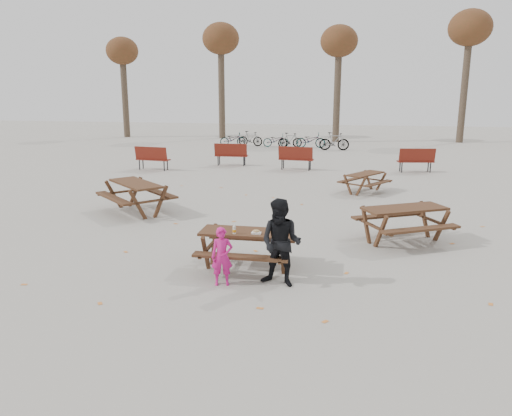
% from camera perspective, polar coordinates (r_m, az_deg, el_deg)
% --- Properties ---
extents(ground, '(80.00, 80.00, 0.00)m').
position_cam_1_polar(ground, '(9.97, -1.06, -6.93)').
color(ground, gray).
rests_on(ground, ground).
extents(main_picnic_table, '(1.80, 1.45, 0.78)m').
position_cam_1_polar(main_picnic_table, '(9.78, -1.07, -3.71)').
color(main_picnic_table, '#331F12').
rests_on(main_picnic_table, ground).
extents(food_tray, '(0.18, 0.11, 0.03)m').
position_cam_1_polar(food_tray, '(9.53, 0.03, -2.88)').
color(food_tray, white).
rests_on(food_tray, main_picnic_table).
extents(bread_roll, '(0.14, 0.06, 0.05)m').
position_cam_1_polar(bread_roll, '(9.52, 0.03, -2.64)').
color(bread_roll, tan).
rests_on(bread_roll, food_tray).
extents(soda_bottle, '(0.07, 0.07, 0.17)m').
position_cam_1_polar(soda_bottle, '(9.54, -2.50, -2.54)').
color(soda_bottle, silver).
rests_on(soda_bottle, main_picnic_table).
extents(child, '(0.44, 0.35, 1.07)m').
position_cam_1_polar(child, '(9.04, -3.90, -5.55)').
color(child, '#C61875').
rests_on(child, ground).
extents(adult, '(0.89, 0.76, 1.60)m').
position_cam_1_polar(adult, '(8.93, 2.88, -4.00)').
color(adult, black).
rests_on(adult, ground).
extents(picnic_table_east, '(2.41, 2.26, 0.82)m').
position_cam_1_polar(picnic_table_east, '(12.03, 16.52, -1.84)').
color(picnic_table_east, '#331F12').
rests_on(picnic_table_east, ground).
extents(picnic_table_north, '(2.60, 2.57, 0.87)m').
position_cam_1_polar(picnic_table_north, '(14.67, -13.51, 1.18)').
color(picnic_table_north, '#331F12').
rests_on(picnic_table_north, ground).
extents(picnic_table_far, '(1.88, 1.97, 0.66)m').
position_cam_1_polar(picnic_table_far, '(17.44, 12.32, 2.83)').
color(picnic_table_far, '#331F12').
rests_on(picnic_table_far, ground).
extents(park_bench_row, '(12.77, 2.46, 1.03)m').
position_cam_1_polar(park_bench_row, '(21.97, 1.91, 5.79)').
color(park_bench_row, maroon).
rests_on(park_bench_row, ground).
extents(bicycle_row, '(7.90, 1.94, 1.02)m').
position_cam_1_polar(bicycle_row, '(30.10, 3.36, 7.77)').
color(bicycle_row, black).
rests_on(bicycle_row, ground).
extents(tree_row, '(32.17, 3.52, 8.26)m').
position_cam_1_polar(tree_row, '(34.42, 9.32, 17.92)').
color(tree_row, '#382B21').
rests_on(tree_row, ground).
extents(fallen_leaves, '(11.00, 11.00, 0.01)m').
position_cam_1_polar(fallen_leaves, '(12.24, 3.59, -3.01)').
color(fallen_leaves, orange).
rests_on(fallen_leaves, ground).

